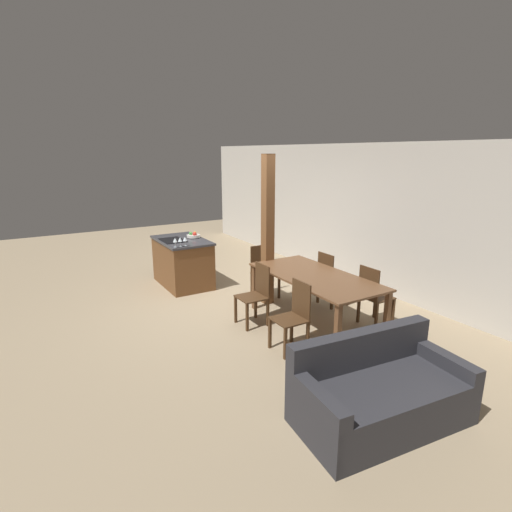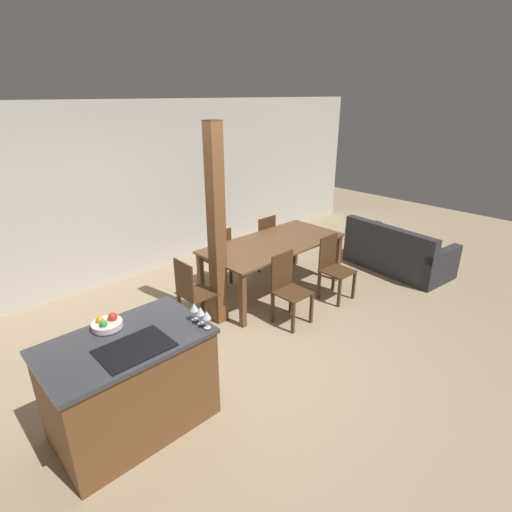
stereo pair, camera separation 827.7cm
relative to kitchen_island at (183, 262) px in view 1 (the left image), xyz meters
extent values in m
plane|color=#9E896B|center=(1.36, 0.29, -0.46)|extent=(16.00, 16.00, 0.00)
cube|color=beige|center=(1.36, 3.01, 0.89)|extent=(11.20, 0.08, 2.70)
cube|color=brown|center=(0.00, 0.00, -0.02)|extent=(1.30, 0.79, 0.87)
cube|color=#38383D|center=(0.00, 0.00, 0.43)|extent=(1.34, 0.83, 0.04)
cube|color=black|center=(0.00, -0.18, 0.46)|extent=(0.56, 0.40, 0.01)
cylinder|color=silver|center=(-0.03, 0.26, 0.49)|extent=(0.26, 0.26, 0.05)
sphere|color=red|center=(0.03, 0.26, 0.54)|extent=(0.08, 0.08, 0.08)
sphere|color=gold|center=(-0.06, 0.30, 0.53)|extent=(0.06, 0.06, 0.06)
sphere|color=#3D8E38|center=(-0.07, 0.22, 0.53)|extent=(0.07, 0.07, 0.07)
cylinder|color=silver|center=(0.59, -0.34, 0.46)|extent=(0.06, 0.06, 0.00)
cylinder|color=silver|center=(0.59, -0.34, 0.51)|extent=(0.01, 0.01, 0.09)
cone|color=silver|center=(0.59, -0.34, 0.59)|extent=(0.08, 0.08, 0.07)
cylinder|color=silver|center=(0.59, -0.25, 0.46)|extent=(0.06, 0.06, 0.00)
cylinder|color=silver|center=(0.59, -0.25, 0.51)|extent=(0.01, 0.01, 0.09)
cone|color=silver|center=(0.59, -0.25, 0.59)|extent=(0.08, 0.08, 0.07)
cylinder|color=silver|center=(0.59, -0.16, 0.46)|extent=(0.06, 0.06, 0.00)
cylinder|color=silver|center=(0.59, -0.16, 0.51)|extent=(0.01, 0.01, 0.09)
cone|color=silver|center=(0.59, -0.16, 0.59)|extent=(0.08, 0.08, 0.07)
cube|color=brown|center=(2.79, 1.01, 0.31)|extent=(2.13, 1.01, 0.03)
cube|color=brown|center=(1.79, 0.56, -0.08)|extent=(0.07, 0.07, 0.75)
cube|color=brown|center=(3.79, 0.56, -0.08)|extent=(0.07, 0.07, 0.75)
cube|color=brown|center=(1.79, 1.45, -0.08)|extent=(0.07, 0.07, 0.75)
cube|color=brown|center=(3.79, 1.45, -0.08)|extent=(0.07, 0.07, 0.75)
cube|color=#472D19|center=(2.31, 0.20, -0.02)|extent=(0.40, 0.40, 0.02)
cube|color=#472D19|center=(2.31, 0.39, 0.22)|extent=(0.38, 0.02, 0.48)
cube|color=#472D19|center=(2.14, 0.02, -0.25)|extent=(0.04, 0.04, 0.42)
cube|color=#472D19|center=(2.49, 0.02, -0.25)|extent=(0.04, 0.04, 0.42)
cube|color=#472D19|center=(2.14, 0.38, -0.25)|extent=(0.04, 0.04, 0.42)
cube|color=#472D19|center=(2.49, 0.38, -0.25)|extent=(0.04, 0.04, 0.42)
cube|color=#472D19|center=(3.27, 0.20, -0.02)|extent=(0.40, 0.40, 0.02)
cube|color=#472D19|center=(3.27, 0.39, 0.22)|extent=(0.38, 0.02, 0.48)
cube|color=#472D19|center=(3.10, 0.02, -0.25)|extent=(0.04, 0.04, 0.42)
cube|color=#472D19|center=(3.45, 0.02, -0.25)|extent=(0.04, 0.04, 0.42)
cube|color=#472D19|center=(3.10, 0.38, -0.25)|extent=(0.04, 0.04, 0.42)
cube|color=#472D19|center=(3.45, 0.38, -0.25)|extent=(0.04, 0.04, 0.42)
cube|color=#472D19|center=(2.31, 1.81, -0.02)|extent=(0.40, 0.40, 0.02)
cube|color=#472D19|center=(2.31, 1.62, 0.22)|extent=(0.38, 0.02, 0.48)
cube|color=#472D19|center=(2.49, 1.99, -0.25)|extent=(0.04, 0.04, 0.42)
cube|color=#472D19|center=(2.14, 1.99, -0.25)|extent=(0.04, 0.04, 0.42)
cube|color=#472D19|center=(2.49, 1.64, -0.25)|extent=(0.04, 0.04, 0.42)
cube|color=#472D19|center=(2.14, 1.64, -0.25)|extent=(0.04, 0.04, 0.42)
cube|color=#472D19|center=(3.27, 1.81, -0.02)|extent=(0.40, 0.40, 0.02)
cube|color=#472D19|center=(3.27, 1.62, 0.22)|extent=(0.38, 0.02, 0.48)
cube|color=#472D19|center=(3.45, 1.99, -0.25)|extent=(0.04, 0.04, 0.42)
cube|color=#472D19|center=(3.10, 1.99, -0.25)|extent=(0.04, 0.04, 0.42)
cube|color=#472D19|center=(3.45, 1.64, -0.25)|extent=(0.04, 0.04, 0.42)
cube|color=#472D19|center=(3.10, 1.64, -0.25)|extent=(0.04, 0.04, 0.42)
cube|color=#472D19|center=(1.43, 1.01, -0.02)|extent=(0.40, 0.40, 0.02)
cube|color=#472D19|center=(1.24, 1.01, 0.22)|extent=(0.02, 0.38, 0.48)
cube|color=#472D19|center=(1.61, 0.83, -0.25)|extent=(0.04, 0.04, 0.42)
cube|color=#472D19|center=(1.61, 1.18, -0.25)|extent=(0.04, 0.04, 0.42)
cube|color=#472D19|center=(1.25, 0.83, -0.25)|extent=(0.04, 0.04, 0.42)
cube|color=#472D19|center=(1.25, 1.18, -0.25)|extent=(0.04, 0.04, 0.42)
cube|color=#2D2D33|center=(4.92, 0.12, -0.24)|extent=(1.02, 1.74, 0.43)
cube|color=#2D2D33|center=(4.57, 0.16, 0.16)|extent=(0.34, 1.67, 0.38)
cube|color=#2D2D33|center=(4.83, -0.63, -0.17)|extent=(0.86, 0.23, 0.57)
cube|color=#2D2D33|center=(5.00, 0.88, -0.17)|extent=(0.86, 0.23, 0.57)
cube|color=brown|center=(1.67, 0.89, 0.80)|extent=(0.17, 0.17, 2.51)
camera|label=1|loc=(7.16, -2.63, 2.08)|focal=28.00mm
camera|label=2|loc=(-1.12, -2.75, 2.33)|focal=28.00mm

